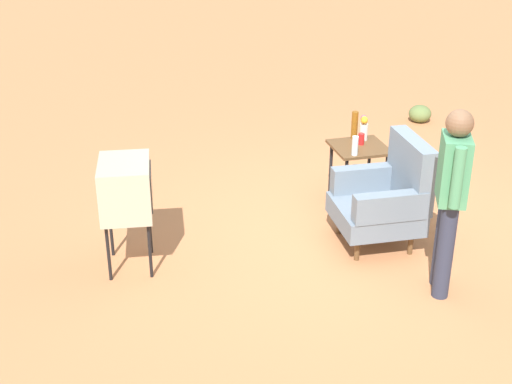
# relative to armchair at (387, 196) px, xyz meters

# --- Properties ---
(ground_plane) EXTENTS (60.00, 60.00, 0.00)m
(ground_plane) POSITION_rel_armchair_xyz_m (-0.19, -0.22, -0.50)
(ground_plane) COLOR #C17A4C
(armchair) EXTENTS (0.81, 0.81, 1.06)m
(armchair) POSITION_rel_armchair_xyz_m (0.00, 0.00, 0.00)
(armchair) COLOR brown
(armchair) RESTS_ON ground
(side_table) EXTENTS (0.56, 0.56, 0.66)m
(side_table) POSITION_rel_armchair_xyz_m (-0.89, 0.07, 0.06)
(side_table) COLOR black
(side_table) RESTS_ON ground
(tv_on_stand) EXTENTS (0.65, 0.51, 1.03)m
(tv_on_stand) POSITION_rel_armchair_xyz_m (-0.17, -2.42, 0.28)
(tv_on_stand) COLOR black
(tv_on_stand) RESTS_ON ground
(person_standing) EXTENTS (0.53, 0.34, 1.64)m
(person_standing) POSITION_rel_armchair_xyz_m (0.90, 0.12, 0.44)
(person_standing) COLOR #2D3347
(person_standing) RESTS_ON ground
(bottle_short_clear) EXTENTS (0.06, 0.06, 0.20)m
(bottle_short_clear) POSITION_rel_armchair_xyz_m (-0.67, -0.07, 0.27)
(bottle_short_clear) COLOR silver
(bottle_short_clear) RESTS_ON side_table
(soda_can_red) EXTENTS (0.07, 0.07, 0.12)m
(soda_can_red) POSITION_rel_armchair_xyz_m (-0.93, 0.10, 0.23)
(soda_can_red) COLOR red
(soda_can_red) RESTS_ON side_table
(bottle_tall_amber) EXTENTS (0.07, 0.07, 0.30)m
(bottle_tall_amber) POSITION_rel_armchair_xyz_m (-1.12, 0.10, 0.32)
(bottle_tall_amber) COLOR brown
(bottle_tall_amber) RESTS_ON side_table
(flower_vase) EXTENTS (0.15, 0.09, 0.27)m
(flower_vase) POSITION_rel_armchair_xyz_m (-1.05, 0.18, 0.31)
(flower_vase) COLOR silver
(flower_vase) RESTS_ON side_table
(shrub_near) EXTENTS (0.32, 0.32, 0.24)m
(shrub_near) POSITION_rel_armchair_xyz_m (-3.12, 1.94, -0.38)
(shrub_near) COLOR olive
(shrub_near) RESTS_ON ground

